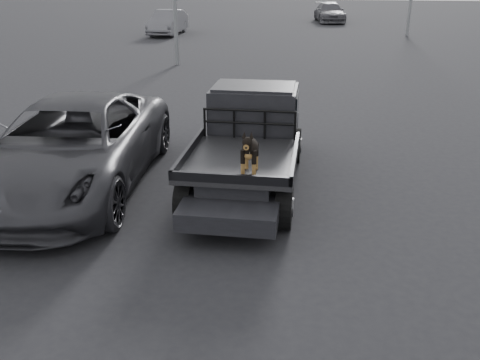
% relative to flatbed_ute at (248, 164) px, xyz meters
% --- Properties ---
extents(ground, '(120.00, 120.00, 0.00)m').
position_rel_flatbed_ute_xyz_m(ground, '(-0.13, -2.37, -0.46)').
color(ground, black).
rests_on(ground, ground).
extents(flatbed_ute, '(2.00, 5.40, 0.92)m').
position_rel_flatbed_ute_xyz_m(flatbed_ute, '(0.00, 0.00, 0.00)').
color(flatbed_ute, black).
rests_on(flatbed_ute, ground).
extents(ute_cab, '(1.72, 1.30, 0.88)m').
position_rel_flatbed_ute_xyz_m(ute_cab, '(0.00, 0.95, 0.90)').
color(ute_cab, black).
rests_on(ute_cab, flatbed_ute).
extents(headache_rack, '(1.80, 0.08, 0.55)m').
position_rel_flatbed_ute_xyz_m(headache_rack, '(-0.00, 0.20, 0.74)').
color(headache_rack, black).
rests_on(headache_rack, flatbed_ute).
extents(dog, '(0.32, 0.60, 0.74)m').
position_rel_flatbed_ute_xyz_m(dog, '(0.25, -1.64, 0.83)').
color(dog, black).
rests_on(dog, flatbed_ute).
extents(parked_suv, '(3.23, 6.23, 1.68)m').
position_rel_flatbed_ute_xyz_m(parked_suv, '(-3.33, -0.55, 0.38)').
color(parked_suv, '#2D2D31').
rests_on(parked_suv, ground).
extents(distant_car_a, '(1.53, 4.35, 1.43)m').
position_rel_flatbed_ute_xyz_m(distant_car_a, '(-7.95, 22.86, 0.26)').
color(distant_car_a, '#545359').
rests_on(distant_car_a, ground).
extents(distant_car_b, '(2.52, 4.86, 1.35)m').
position_rel_flatbed_ute_xyz_m(distant_car_b, '(1.82, 31.80, 0.21)').
color(distant_car_b, '#444449').
rests_on(distant_car_b, ground).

